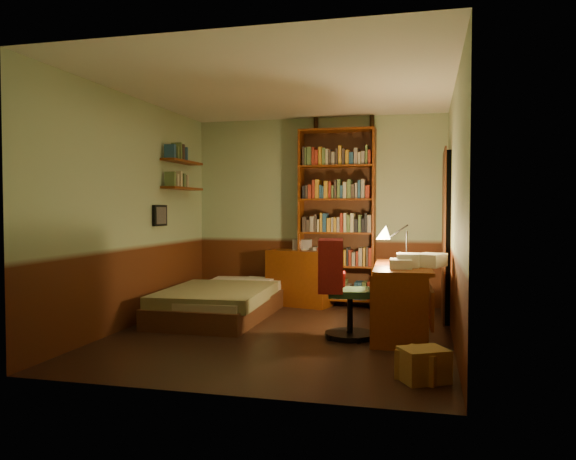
% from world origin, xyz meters
% --- Properties ---
extents(floor, '(3.50, 4.00, 0.02)m').
position_xyz_m(floor, '(0.00, 0.00, -0.01)').
color(floor, black).
rests_on(floor, ground).
extents(ceiling, '(3.50, 4.00, 0.02)m').
position_xyz_m(ceiling, '(0.00, 0.00, 2.61)').
color(ceiling, silver).
rests_on(ceiling, wall_back).
extents(wall_back, '(3.50, 0.02, 2.60)m').
position_xyz_m(wall_back, '(0.00, 2.01, 1.30)').
color(wall_back, '#99B087').
rests_on(wall_back, ground).
extents(wall_left, '(0.02, 4.00, 2.60)m').
position_xyz_m(wall_left, '(-1.76, 0.00, 1.30)').
color(wall_left, '#99B087').
rests_on(wall_left, ground).
extents(wall_right, '(0.02, 4.00, 2.60)m').
position_xyz_m(wall_right, '(1.76, 0.00, 1.30)').
color(wall_right, '#99B087').
rests_on(wall_right, ground).
extents(wall_front, '(3.50, 0.02, 2.60)m').
position_xyz_m(wall_front, '(0.00, -2.01, 1.30)').
color(wall_front, '#99B087').
rests_on(wall_front, ground).
extents(doorway, '(0.06, 0.90, 2.00)m').
position_xyz_m(doorway, '(1.72, 1.30, 1.00)').
color(doorway, black).
rests_on(doorway, ground).
extents(door_trim, '(0.02, 0.98, 2.08)m').
position_xyz_m(door_trim, '(1.69, 1.30, 1.00)').
color(door_trim, '#482716').
rests_on(door_trim, ground).
extents(bed, '(1.14, 2.12, 0.63)m').
position_xyz_m(bed, '(-0.98, 0.79, 0.31)').
color(bed, '#607443').
rests_on(bed, ground).
extents(dresser, '(0.93, 0.61, 0.76)m').
position_xyz_m(dresser, '(-0.21, 1.76, 0.38)').
color(dresser, '#61280C').
rests_on(dresser, ground).
extents(mini_stereo, '(0.30, 0.25, 0.14)m').
position_xyz_m(mini_stereo, '(-0.20, 1.89, 0.84)').
color(mini_stereo, '#B2B2B7').
rests_on(mini_stereo, dresser).
extents(bookshelf, '(1.04, 0.33, 2.41)m').
position_xyz_m(bookshelf, '(0.29, 1.85, 1.21)').
color(bookshelf, '#61280C').
rests_on(bookshelf, ground).
extents(bottle_left, '(0.08, 0.08, 0.24)m').
position_xyz_m(bottle_left, '(-0.03, 1.96, 2.53)').
color(bottle_left, black).
rests_on(bottle_left, bookshelf).
extents(bottle_right, '(0.08, 0.08, 0.24)m').
position_xyz_m(bottle_right, '(0.75, 1.96, 2.53)').
color(bottle_right, black).
rests_on(bottle_right, bookshelf).
extents(desk, '(0.65, 1.41, 0.74)m').
position_xyz_m(desk, '(1.24, 0.26, 0.37)').
color(desk, '#61280C').
rests_on(desk, ground).
extents(paper_stack, '(0.35, 0.40, 0.13)m').
position_xyz_m(paper_stack, '(1.53, 0.20, 0.81)').
color(paper_stack, silver).
rests_on(paper_stack, desk).
extents(desk_lamp, '(0.25, 0.25, 0.64)m').
position_xyz_m(desk_lamp, '(1.27, 0.51, 1.06)').
color(desk_lamp, black).
rests_on(desk_lamp, desk).
extents(office_chair, '(0.49, 0.45, 0.87)m').
position_xyz_m(office_chair, '(0.72, -0.00, 0.44)').
color(office_chair, '#2A4E30').
rests_on(office_chair, ground).
extents(red_jacket, '(0.25, 0.46, 0.54)m').
position_xyz_m(red_jacket, '(0.88, 0.07, 1.14)').
color(red_jacket, maroon).
rests_on(red_jacket, office_chair).
extents(wall_shelf_lower, '(0.20, 0.90, 0.03)m').
position_xyz_m(wall_shelf_lower, '(-1.64, 1.10, 1.60)').
color(wall_shelf_lower, '#61280C').
rests_on(wall_shelf_lower, wall_left).
extents(wall_shelf_upper, '(0.20, 0.90, 0.03)m').
position_xyz_m(wall_shelf_upper, '(-1.64, 1.10, 1.95)').
color(wall_shelf_upper, '#61280C').
rests_on(wall_shelf_upper, wall_left).
extents(framed_picture, '(0.04, 0.32, 0.26)m').
position_xyz_m(framed_picture, '(-1.72, 0.60, 1.25)').
color(framed_picture, black).
rests_on(framed_picture, wall_left).
extents(cardboard_box_a, '(0.43, 0.41, 0.26)m').
position_xyz_m(cardboard_box_a, '(1.47, -1.32, 0.13)').
color(cardboard_box_a, olive).
rests_on(cardboard_box_a, ground).
extents(cardboard_box_b, '(0.42, 0.39, 0.23)m').
position_xyz_m(cardboard_box_b, '(1.46, -1.28, 0.12)').
color(cardboard_box_b, olive).
rests_on(cardboard_box_b, ground).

